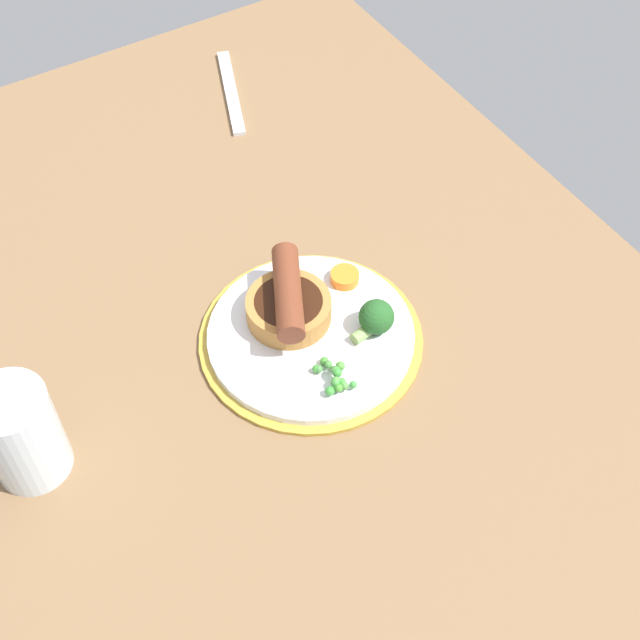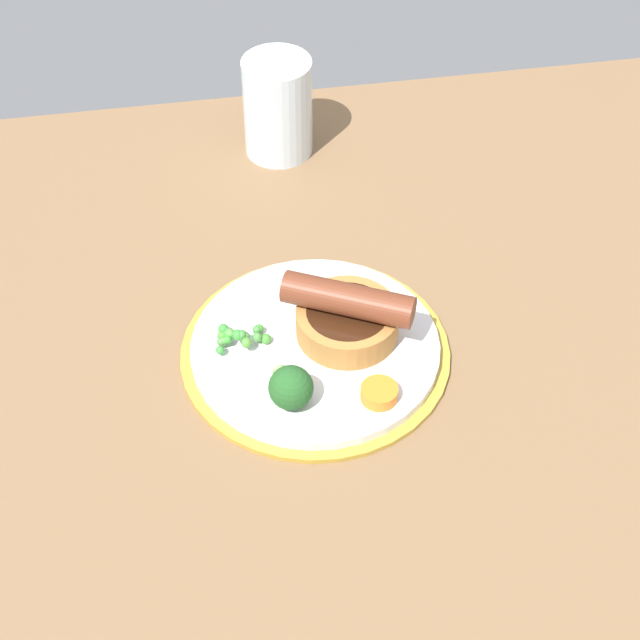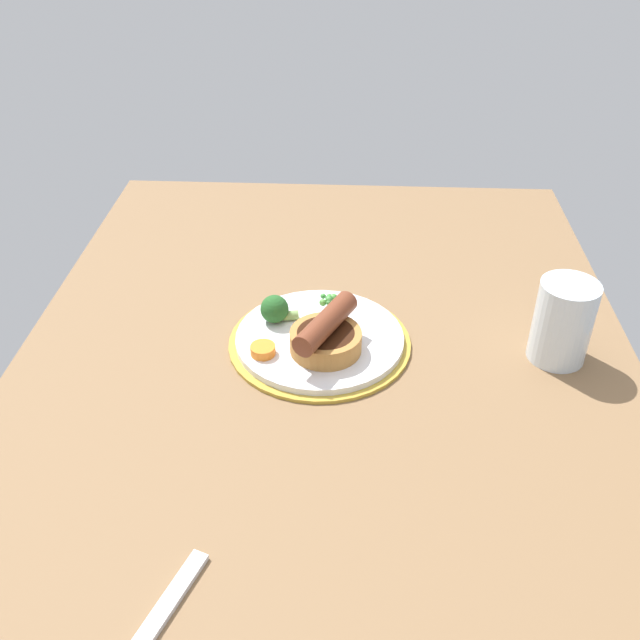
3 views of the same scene
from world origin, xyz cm
name	(u,v)px [view 1 (image 1 of 3)]	position (x,y,z in cm)	size (l,w,h in cm)	color
dining_table	(282,323)	(0.00, 0.00, 1.50)	(110.00, 80.00, 3.00)	brown
dinner_plate	(311,337)	(-4.79, -0.91, 3.57)	(23.90, 23.90, 1.40)	#B79333
sausage_pudding	(285,305)	(-1.77, 0.44, 6.61)	(11.58, 9.10, 5.59)	#AD7538
pea_pile	(335,375)	(-11.37, 0.18, 5.43)	(4.96, 3.33, 1.91)	#438C2E
broccoli_floret_far	(375,318)	(-7.87, -6.96, 6.22)	(3.78, 5.13, 3.78)	#235623
carrot_slice_3	(345,277)	(-0.52, -7.84, 5.01)	(3.18, 3.18, 1.21)	orange
fork	(231,92)	(37.19, -13.37, 3.30)	(18.00, 1.60, 0.60)	silver
drinking_glass	(21,434)	(-3.74, 29.42, 8.44)	(7.28, 7.28, 10.88)	silver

